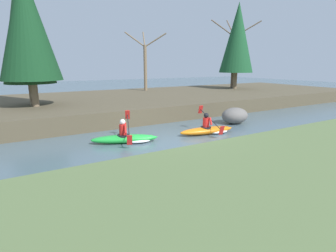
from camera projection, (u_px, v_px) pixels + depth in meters
ground_plane at (169, 141)px, 11.09m from camera, size 90.00×90.00×0.00m
riverbank_near at (311, 198)px, 5.76m from camera, size 44.00×7.49×0.60m
riverbank_far at (106, 104)px, 18.37m from camera, size 44.00×11.37×0.90m
conifer_tree_left at (24, 22)px, 13.94m from camera, size 2.69×2.69×7.73m
conifer_tree_mid_left at (27, 24)px, 13.58m from camera, size 3.12×3.12×7.21m
conifer_tree_centre at (237, 38)px, 24.06m from camera, size 3.10×3.10×7.76m
bare_tree_mid_downstream at (145, 62)px, 22.82m from camera, size 2.88×2.85×5.16m
bare_tree_downstream at (233, 55)px, 25.64m from camera, size 3.68×3.64×6.69m
kayaker_lead at (209, 130)px, 12.22m from camera, size 2.80×2.07×1.20m
kayaker_middle at (127, 138)px, 10.83m from camera, size 2.74×2.01×1.20m
boulder_midstream at (235, 116)px, 14.33m from camera, size 1.54×1.21×0.87m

